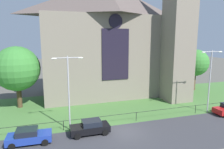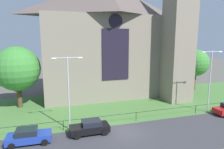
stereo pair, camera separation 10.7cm
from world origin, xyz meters
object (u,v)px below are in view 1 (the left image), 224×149
streetlamp_near (68,84)px  parked_car_black (90,127)px  tree_right_far (195,63)px  tree_left_far (17,69)px  church_building (110,38)px  parked_car_blue (29,136)px  streetlamp_far (210,74)px

streetlamp_near → parked_car_black: streetlamp_near is taller
tree_right_far → streetlamp_near: 27.95m
tree_left_far → parked_car_black: bearing=-54.8°
tree_left_far → parked_car_black: tree_left_far is taller
tree_left_far → streetlamp_near: bearing=-58.1°
church_building → parked_car_blue: (-13.15, -15.68, -9.53)m
church_building → tree_right_far: (16.67, -2.67, -4.81)m
tree_left_far → parked_car_black: (8.31, -11.78, -5.10)m
tree_left_far → streetlamp_near: 11.97m
tree_right_far → streetlamp_far: (-6.61, -11.14, 0.01)m
streetlamp_far → streetlamp_near: bearing=180.0°
tree_right_far → parked_car_blue: (-29.81, -13.00, -4.72)m
church_building → tree_right_far: size_ratio=3.20×
parked_car_blue → parked_car_black: bearing=4.4°
streetlamp_far → parked_car_blue: bearing=-175.4°
church_building → parked_car_blue: size_ratio=6.10×
parked_car_blue → church_building: bearing=52.1°
streetlamp_near → parked_car_blue: size_ratio=1.96×
tree_right_far → streetlamp_far: streetlamp_far is taller
parked_car_blue → tree_left_far: bearing=102.2°
tree_left_far → streetlamp_far: 27.31m
tree_left_far → parked_car_black: 15.29m
tree_right_far → church_building: bearing=170.9°
parked_car_blue → streetlamp_far: bearing=6.7°
church_building → streetlamp_near: bearing=-123.0°
streetlamp_far → tree_left_far: bearing=158.2°
tree_left_far → streetlamp_near: tree_left_far is taller
streetlamp_far → church_building: bearing=126.1°
tree_right_far → parked_car_black: 27.28m
tree_right_far → parked_car_blue: tree_right_far is taller
church_building → tree_left_far: 16.33m
parked_car_blue → parked_car_black: (6.17, 0.24, 0.00)m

